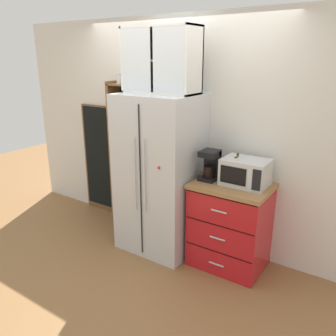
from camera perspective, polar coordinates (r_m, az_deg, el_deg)
name	(u,v)px	position (r m, az deg, el deg)	size (l,w,h in m)	color
ground_plane	(161,244)	(4.16, -1.14, -12.46)	(10.56, 10.56, 0.00)	olive
wall_back_cream	(180,132)	(4.01, 2.03, 5.98)	(4.87, 0.10, 2.55)	silver
refrigerator	(160,174)	(3.79, -1.26, -1.00)	(0.83, 0.73, 1.75)	silver
pantry_shelf_column	(130,151)	(4.38, -6.26, 2.89)	(0.48, 0.26, 1.92)	brown
counter_cabinet	(230,225)	(3.65, 10.27, -9.28)	(0.76, 0.59, 0.91)	red
microwave	(245,172)	(3.43, 12.75, -0.67)	(0.44, 0.33, 0.26)	silver
coffee_maker	(210,165)	(3.52, 7.08, 0.57)	(0.17, 0.20, 0.31)	black
mug_navy	(234,179)	(3.46, 10.86, -1.82)	(0.11, 0.08, 0.09)	navy
mug_charcoal	(231,181)	(3.40, 10.38, -2.18)	(0.12, 0.09, 0.09)	#2D2D33
bottle_amber	(237,169)	(3.50, 11.39, -0.18)	(0.06, 0.06, 0.29)	brown
bottle_cobalt	(235,172)	(3.47, 11.09, -0.59)	(0.07, 0.07, 0.27)	navy
upper_cabinet	(162,61)	(3.62, -0.95, 17.42)	(0.80, 0.32, 0.65)	silver
chalkboard_menu	(101,160)	(4.83, -11.06, 1.38)	(0.60, 0.04, 1.50)	brown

